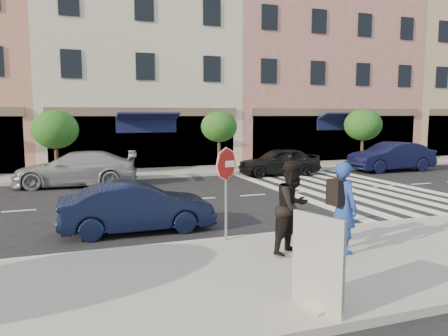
# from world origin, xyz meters

# --- Properties ---
(ground) EXTENTS (120.00, 120.00, 0.00)m
(ground) POSITION_xyz_m (0.00, 0.00, 0.00)
(ground) COLOR black
(ground) RESTS_ON ground
(sidewalk_near) EXTENTS (60.00, 4.50, 0.15)m
(sidewalk_near) POSITION_xyz_m (0.00, -3.75, 0.07)
(sidewalk_near) COLOR gray
(sidewalk_near) RESTS_ON ground
(sidewalk_far) EXTENTS (60.00, 3.00, 0.15)m
(sidewalk_far) POSITION_xyz_m (0.00, 11.00, 0.07)
(sidewalk_far) COLOR gray
(sidewalk_far) RESTS_ON ground
(building_centre) EXTENTS (11.00, 9.00, 11.00)m
(building_centre) POSITION_xyz_m (-0.50, 17.00, 5.50)
(building_centre) COLOR beige
(building_centre) RESTS_ON ground
(building_east_mid) EXTENTS (13.00, 9.00, 13.00)m
(building_east_mid) POSITION_xyz_m (11.50, 17.00, 6.50)
(building_east_mid) COLOR tan
(building_east_mid) RESTS_ON ground
(building_east_far) EXTENTS (12.00, 9.00, 12.00)m
(building_east_far) POSITION_xyz_m (24.00, 17.00, 6.00)
(building_east_far) COLOR tan
(building_east_far) RESTS_ON ground
(street_tree_wb) EXTENTS (2.10, 2.10, 3.06)m
(street_tree_wb) POSITION_xyz_m (-5.00, 10.80, 2.31)
(street_tree_wb) COLOR #473323
(street_tree_wb) RESTS_ON sidewalk_far
(street_tree_c) EXTENTS (1.90, 1.90, 3.04)m
(street_tree_c) POSITION_xyz_m (3.00, 10.80, 2.36)
(street_tree_c) COLOR #473323
(street_tree_c) RESTS_ON sidewalk_far
(street_tree_ea) EXTENTS (2.20, 2.20, 3.19)m
(street_tree_ea) POSITION_xyz_m (12.00, 10.80, 2.39)
(street_tree_ea) COLOR #473323
(street_tree_ea) RESTS_ON sidewalk_far
(stop_sign) EXTENTS (0.74, 0.20, 2.14)m
(stop_sign) POSITION_xyz_m (-1.11, -1.67, 1.73)
(stop_sign) COLOR gray
(stop_sign) RESTS_ON sidewalk_near
(photographer) EXTENTS (0.56, 0.76, 1.90)m
(photographer) POSITION_xyz_m (0.88, -3.30, 1.10)
(photographer) COLOR navy
(photographer) RESTS_ON sidewalk_near
(walker) EXTENTS (1.18, 1.09, 1.93)m
(walker) POSITION_xyz_m (-0.14, -3.02, 1.12)
(walker) COLOR black
(walker) RESTS_ON sidewalk_near
(poster_board) EXTENTS (0.42, 0.91, 1.43)m
(poster_board) POSITION_xyz_m (-1.08, -5.50, 0.84)
(poster_board) COLOR beige
(poster_board) RESTS_ON sidewalk_near
(car_near_mid) EXTENTS (3.90, 1.39, 1.28)m
(car_near_mid) POSITION_xyz_m (-2.84, 0.30, 0.64)
(car_near_mid) COLOR black
(car_near_mid) RESTS_ON ground
(car_far_left) EXTENTS (5.28, 2.70, 1.47)m
(car_far_left) POSITION_xyz_m (-4.19, 8.48, 0.73)
(car_far_left) COLOR gray
(car_far_left) RESTS_ON ground
(car_far_mid) EXTENTS (4.15, 1.89, 1.38)m
(car_far_mid) POSITION_xyz_m (5.39, 8.57, 0.69)
(car_far_mid) COLOR black
(car_far_mid) RESTS_ON ground
(car_far_right) EXTENTS (4.70, 1.67, 1.55)m
(car_far_right) POSITION_xyz_m (11.73, 7.97, 0.77)
(car_far_right) COLOR black
(car_far_right) RESTS_ON ground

